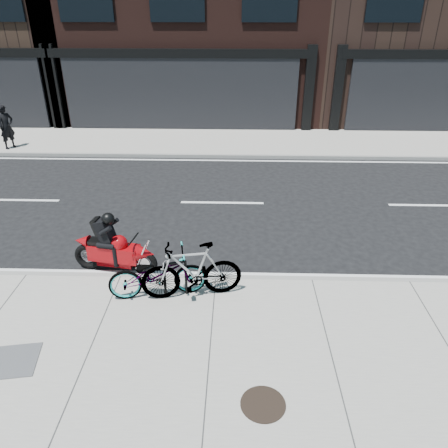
{
  "coord_description": "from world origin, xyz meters",
  "views": [
    {
      "loc": [
        0.4,
        -9.5,
        5.36
      ],
      "look_at": [
        0.14,
        -1.03,
        0.9
      ],
      "focal_mm": 35.0,
      "sensor_mm": 36.0,
      "label": 1
    }
  ],
  "objects_px": {
    "motorcycle": "(118,249)",
    "pedestrian": "(7,127)",
    "bike_rack": "(175,276)",
    "utility_grate": "(14,361)",
    "bicycle_front": "(158,274)",
    "manhole_cover": "(263,404)",
    "bicycle_rear": "(192,271)"
  },
  "relations": [
    {
      "from": "bicycle_rear",
      "to": "motorcycle",
      "type": "height_order",
      "value": "motorcycle"
    },
    {
      "from": "utility_grate",
      "to": "bicycle_front",
      "type": "bearing_deg",
      "value": 41.49
    },
    {
      "from": "motorcycle",
      "to": "utility_grate",
      "type": "height_order",
      "value": "motorcycle"
    },
    {
      "from": "utility_grate",
      "to": "motorcycle",
      "type": "bearing_deg",
      "value": 69.66
    },
    {
      "from": "motorcycle",
      "to": "manhole_cover",
      "type": "height_order",
      "value": "motorcycle"
    },
    {
      "from": "bicycle_front",
      "to": "bicycle_rear",
      "type": "relative_size",
      "value": 0.97
    },
    {
      "from": "bike_rack",
      "to": "pedestrian",
      "type": "xyz_separation_m",
      "value": [
        -7.55,
        9.1,
        0.36
      ]
    },
    {
      "from": "bicycle_front",
      "to": "pedestrian",
      "type": "height_order",
      "value": "pedestrian"
    },
    {
      "from": "manhole_cover",
      "to": "bicycle_front",
      "type": "bearing_deg",
      "value": 126.97
    },
    {
      "from": "bicycle_front",
      "to": "bike_rack",
      "type": "bearing_deg",
      "value": -101.47
    },
    {
      "from": "bicycle_rear",
      "to": "utility_grate",
      "type": "bearing_deg",
      "value": -66.73
    },
    {
      "from": "bike_rack",
      "to": "utility_grate",
      "type": "height_order",
      "value": "bike_rack"
    },
    {
      "from": "bicycle_rear",
      "to": "bicycle_front",
      "type": "bearing_deg",
      "value": -100.59
    },
    {
      "from": "pedestrian",
      "to": "utility_grate",
      "type": "bearing_deg",
      "value": -123.38
    },
    {
      "from": "bicycle_front",
      "to": "pedestrian",
      "type": "relative_size",
      "value": 1.15
    },
    {
      "from": "bike_rack",
      "to": "utility_grate",
      "type": "xyz_separation_m",
      "value": [
        -2.4,
        -1.82,
        -0.45
      ]
    },
    {
      "from": "bicycle_front",
      "to": "manhole_cover",
      "type": "bearing_deg",
      "value": -154.5
    },
    {
      "from": "bicycle_front",
      "to": "motorcycle",
      "type": "relative_size",
      "value": 1.0
    },
    {
      "from": "motorcycle",
      "to": "pedestrian",
      "type": "bearing_deg",
      "value": 136.74
    },
    {
      "from": "bike_rack",
      "to": "bicycle_front",
      "type": "relative_size",
      "value": 0.41
    },
    {
      "from": "motorcycle",
      "to": "manhole_cover",
      "type": "distance_m",
      "value": 4.61
    },
    {
      "from": "bicycle_rear",
      "to": "manhole_cover",
      "type": "distance_m",
      "value": 2.89
    },
    {
      "from": "bicycle_front",
      "to": "manhole_cover",
      "type": "xyz_separation_m",
      "value": [
        1.91,
        -2.54,
        -0.49
      ]
    },
    {
      "from": "bicycle_rear",
      "to": "utility_grate",
      "type": "height_order",
      "value": "bicycle_rear"
    },
    {
      "from": "bike_rack",
      "to": "bicycle_rear",
      "type": "bearing_deg",
      "value": 0.0
    },
    {
      "from": "manhole_cover",
      "to": "motorcycle",
      "type": "bearing_deg",
      "value": 129.75
    },
    {
      "from": "pedestrian",
      "to": "utility_grate",
      "type": "xyz_separation_m",
      "value": [
        5.15,
        -10.92,
        -0.81
      ]
    },
    {
      "from": "bike_rack",
      "to": "bicycle_front",
      "type": "distance_m",
      "value": 0.34
    },
    {
      "from": "utility_grate",
      "to": "bike_rack",
      "type": "bearing_deg",
      "value": 37.22
    },
    {
      "from": "pedestrian",
      "to": "bicycle_rear",
      "type": "bearing_deg",
      "value": -107.77
    },
    {
      "from": "bike_rack",
      "to": "bicycle_rear",
      "type": "height_order",
      "value": "bicycle_rear"
    },
    {
      "from": "bike_rack",
      "to": "utility_grate",
      "type": "relative_size",
      "value": 1.03
    }
  ]
}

